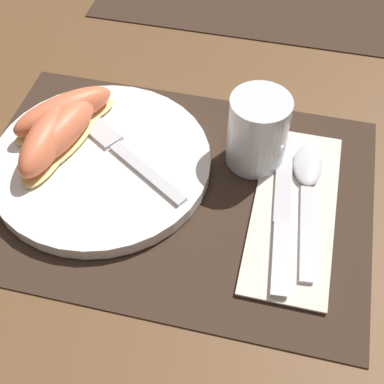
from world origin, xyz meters
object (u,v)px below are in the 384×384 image
(juice_glass, at_px, (257,135))
(citrus_wedge_1, at_px, (62,132))
(citrus_wedge_0, at_px, (64,113))
(citrus_wedge_2, at_px, (46,142))
(plate, at_px, (101,162))
(spoon, at_px, (307,182))
(knife, at_px, (282,211))
(fork, at_px, (119,147))

(juice_glass, bearing_deg, citrus_wedge_1, -169.43)
(citrus_wedge_0, xyz_separation_m, citrus_wedge_2, (-0.00, -0.05, 0.00))
(plate, bearing_deg, juice_glass, 17.59)
(citrus_wedge_0, bearing_deg, spoon, -3.53)
(plate, distance_m, citrus_wedge_0, 0.08)
(knife, bearing_deg, fork, 168.55)
(juice_glass, distance_m, citrus_wedge_1, 0.23)
(juice_glass, xyz_separation_m, citrus_wedge_1, (-0.22, -0.04, -0.01))
(plate, relative_size, spoon, 1.37)
(knife, bearing_deg, citrus_wedge_0, 166.70)
(citrus_wedge_1, height_order, citrus_wedge_2, citrus_wedge_2)
(knife, relative_size, citrus_wedge_0, 1.78)
(spoon, height_order, fork, fork)
(fork, bearing_deg, juice_glass, 12.83)
(citrus_wedge_1, bearing_deg, knife, -7.36)
(spoon, bearing_deg, juice_glass, 155.89)
(plate, xyz_separation_m, knife, (0.22, -0.02, -0.00))
(juice_glass, distance_m, spoon, 0.08)
(juice_glass, bearing_deg, plate, -162.41)
(spoon, relative_size, citrus_wedge_1, 1.43)
(knife, height_order, citrus_wedge_0, citrus_wedge_0)
(juice_glass, relative_size, citrus_wedge_1, 0.69)
(spoon, distance_m, citrus_wedge_0, 0.30)
(fork, relative_size, citrus_wedge_1, 1.30)
(juice_glass, xyz_separation_m, citrus_wedge_2, (-0.23, -0.06, -0.00))
(citrus_wedge_2, bearing_deg, juice_glass, 14.76)
(knife, xyz_separation_m, citrus_wedge_1, (-0.27, 0.03, 0.03))
(plate, height_order, juice_glass, juice_glass)
(plate, relative_size, citrus_wedge_1, 1.95)
(spoon, height_order, citrus_wedge_1, citrus_wedge_1)
(citrus_wedge_1, xyz_separation_m, citrus_wedge_2, (-0.01, -0.02, 0.00))
(plate, relative_size, fork, 1.50)
(juice_glass, height_order, citrus_wedge_2, juice_glass)
(juice_glass, relative_size, knife, 0.41)
(knife, distance_m, fork, 0.20)
(knife, xyz_separation_m, spoon, (0.02, 0.05, 0.00))
(knife, bearing_deg, citrus_wedge_1, 172.64)
(juice_glass, height_order, citrus_wedge_0, juice_glass)
(fork, bearing_deg, plate, -131.16)
(citrus_wedge_0, height_order, citrus_wedge_1, same)
(knife, height_order, spoon, spoon)
(fork, distance_m, citrus_wedge_0, 0.08)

